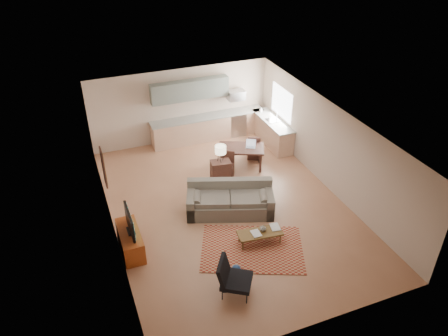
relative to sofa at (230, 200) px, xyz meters
name	(u,v)px	position (x,y,z in m)	size (l,w,h in m)	color
room	(228,167)	(0.04, 0.27, 0.91)	(9.00, 9.00, 9.00)	#9A6447
kitchen_counter_back	(208,127)	(0.94, 4.45, 0.02)	(4.26, 0.64, 0.92)	tan
kitchen_counter_right	(272,132)	(2.97, 3.27, 0.02)	(0.64, 2.26, 0.92)	tan
kitchen_range	(236,123)	(2.04, 4.45, 0.01)	(0.62, 0.62, 0.90)	#A5A8AD
kitchen_microwave	(236,95)	(2.04, 4.47, 1.11)	(0.62, 0.40, 0.35)	#A5A8AD
upper_cabinets	(190,90)	(0.34, 4.60, 1.51)	(2.80, 0.34, 0.70)	slate
window_right	(282,103)	(3.27, 3.27, 1.11)	(0.02, 1.40, 1.05)	white
wall_art_left	(104,167)	(-3.17, 1.17, 1.11)	(0.06, 0.42, 1.10)	olive
triptych	(178,96)	(-0.06, 4.74, 1.31)	(1.70, 0.04, 0.50)	beige
rug	(252,248)	(-0.05, -1.63, -0.43)	(2.58, 1.78, 0.02)	maroon
sofa	(230,200)	(0.00, 0.00, 0.00)	(2.53, 1.10, 0.88)	#5E564A
coffee_table	(260,237)	(0.23, -1.49, -0.26)	(1.17, 0.46, 0.35)	#4F3514
book_a	(252,235)	(-0.01, -1.51, -0.08)	(0.22, 0.30, 0.03)	maroon
book_b	(271,228)	(0.56, -1.43, -0.08)	(0.28, 0.36, 0.02)	navy
vase	(263,228)	(0.33, -1.45, 0.00)	(0.18, 0.18, 0.18)	black
armchair	(237,278)	(-0.98, -2.81, 0.00)	(0.77, 0.77, 0.88)	black
tv_credenza	(130,241)	(-2.94, -0.54, -0.14)	(0.50, 1.31, 0.61)	#8D3711
tv	(130,222)	(-2.89, -0.54, 0.47)	(0.10, 1.01, 0.61)	black
console_table	(221,171)	(0.33, 1.61, -0.08)	(0.61, 0.41, 0.71)	#361D17
table_lamp	(221,154)	(0.33, 1.61, 0.55)	(0.34, 0.34, 0.57)	beige
dining_table	(241,157)	(1.26, 2.15, -0.07)	(1.46, 0.84, 0.74)	#361D17
dining_chair_near	(227,165)	(0.60, 1.75, -0.01)	(0.41, 0.43, 0.87)	#361D17
dining_chair_far	(254,146)	(1.92, 2.55, 0.00)	(0.42, 0.44, 0.88)	#361D17
laptop	(251,144)	(1.55, 2.05, 0.42)	(0.31, 0.23, 0.23)	#A5A8AD
soap_bottle	(261,110)	(2.87, 4.05, 0.58)	(0.10, 0.10, 0.19)	beige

